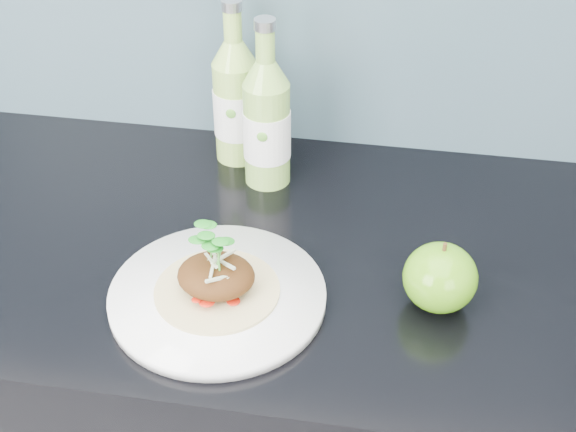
{
  "coord_description": "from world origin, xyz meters",
  "views": [
    {
      "loc": [
        0.17,
        0.85,
        1.59
      ],
      "look_at": [
        0.04,
        1.63,
        1.0
      ],
      "focal_mm": 50.0,
      "sensor_mm": 36.0,
      "label": 1
    }
  ],
  "objects_px": {
    "dinner_plate": "(218,296)",
    "cider_bottle_left": "(236,101)",
    "cider_bottle_right": "(267,123)",
    "green_apple": "(440,278)"
  },
  "relations": [
    {
      "from": "green_apple",
      "to": "cider_bottle_right",
      "type": "distance_m",
      "value": 0.36
    },
    {
      "from": "dinner_plate",
      "to": "green_apple",
      "type": "xyz_separation_m",
      "value": [
        0.27,
        0.04,
        0.04
      ]
    },
    {
      "from": "dinner_plate",
      "to": "cider_bottle_right",
      "type": "relative_size",
      "value": 1.25
    },
    {
      "from": "dinner_plate",
      "to": "cider_bottle_left",
      "type": "distance_m",
      "value": 0.35
    },
    {
      "from": "green_apple",
      "to": "cider_bottle_left",
      "type": "height_order",
      "value": "cider_bottle_left"
    },
    {
      "from": "dinner_plate",
      "to": "cider_bottle_left",
      "type": "bearing_deg",
      "value": 98.17
    },
    {
      "from": "cider_bottle_left",
      "to": "dinner_plate",
      "type": "bearing_deg",
      "value": -79.69
    },
    {
      "from": "green_apple",
      "to": "cider_bottle_left",
      "type": "bearing_deg",
      "value": 137.25
    },
    {
      "from": "dinner_plate",
      "to": "cider_bottle_left",
      "type": "relative_size",
      "value": 1.25
    },
    {
      "from": "green_apple",
      "to": "cider_bottle_right",
      "type": "bearing_deg",
      "value": 137.63
    }
  ]
}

